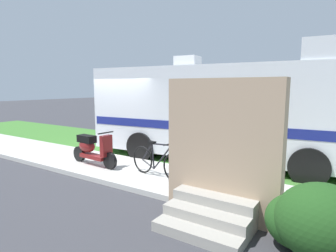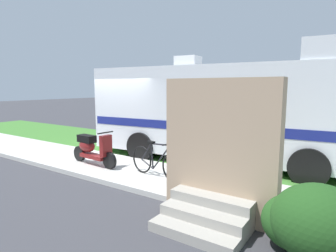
{
  "view_description": "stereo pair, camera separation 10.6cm",
  "coord_description": "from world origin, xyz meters",
  "px_view_note": "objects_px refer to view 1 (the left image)",
  "views": [
    {
      "loc": [
        6.11,
        -6.63,
        2.26
      ],
      "look_at": [
        1.58,
        0.3,
        1.1
      ],
      "focal_mm": 30.1,
      "sensor_mm": 36.0,
      "label": 1
    },
    {
      "loc": [
        6.2,
        -6.57,
        2.26
      ],
      "look_at": [
        1.58,
        0.3,
        1.1
      ],
      "focal_mm": 30.1,
      "sensor_mm": 36.0,
      "label": 2
    }
  ],
  "objects_px": {
    "scooter": "(92,148)",
    "pickup_truck_far": "(199,107)",
    "pickup_truck_near": "(297,119)",
    "bottle_green": "(222,175)",
    "motorhome_rv": "(227,110)",
    "bicycle": "(158,162)"
  },
  "relations": [
    {
      "from": "pickup_truck_far",
      "to": "bottle_green",
      "type": "bearing_deg",
      "value": -60.35
    },
    {
      "from": "scooter",
      "to": "bottle_green",
      "type": "relative_size",
      "value": 7.27
    },
    {
      "from": "bicycle",
      "to": "bottle_green",
      "type": "bearing_deg",
      "value": 27.22
    },
    {
      "from": "scooter",
      "to": "pickup_truck_near",
      "type": "xyz_separation_m",
      "value": [
        4.08,
        7.1,
        0.38
      ]
    },
    {
      "from": "scooter",
      "to": "pickup_truck_near",
      "type": "relative_size",
      "value": 0.32
    },
    {
      "from": "scooter",
      "to": "bottle_green",
      "type": "height_order",
      "value": "scooter"
    },
    {
      "from": "scooter",
      "to": "pickup_truck_near",
      "type": "distance_m",
      "value": 8.19
    },
    {
      "from": "motorhome_rv",
      "to": "bicycle",
      "type": "bearing_deg",
      "value": -103.17
    },
    {
      "from": "pickup_truck_far",
      "to": "scooter",
      "type": "bearing_deg",
      "value": -78.11
    },
    {
      "from": "scooter",
      "to": "bicycle",
      "type": "relative_size",
      "value": 1.01
    },
    {
      "from": "pickup_truck_far",
      "to": "pickup_truck_near",
      "type": "bearing_deg",
      "value": -31.28
    },
    {
      "from": "pickup_truck_far",
      "to": "motorhome_rv",
      "type": "bearing_deg",
      "value": -58.17
    },
    {
      "from": "motorhome_rv",
      "to": "pickup_truck_near",
      "type": "relative_size",
      "value": 1.46
    },
    {
      "from": "pickup_truck_far",
      "to": "bottle_green",
      "type": "height_order",
      "value": "pickup_truck_far"
    },
    {
      "from": "scooter",
      "to": "pickup_truck_far",
      "type": "distance_m",
      "value": 11.22
    },
    {
      "from": "bicycle",
      "to": "pickup_truck_near",
      "type": "relative_size",
      "value": 0.31
    },
    {
      "from": "bottle_green",
      "to": "motorhome_rv",
      "type": "bearing_deg",
      "value": 109.7
    },
    {
      "from": "motorhome_rv",
      "to": "bottle_green",
      "type": "distance_m",
      "value": 2.52
    },
    {
      "from": "motorhome_rv",
      "to": "bottle_green",
      "type": "bearing_deg",
      "value": -70.3
    },
    {
      "from": "motorhome_rv",
      "to": "scooter",
      "type": "distance_m",
      "value": 4.06
    },
    {
      "from": "pickup_truck_near",
      "to": "pickup_truck_far",
      "type": "height_order",
      "value": "pickup_truck_far"
    },
    {
      "from": "pickup_truck_far",
      "to": "bottle_green",
      "type": "distance_m",
      "value": 11.76
    }
  ]
}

